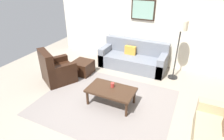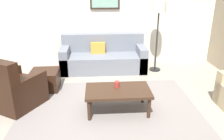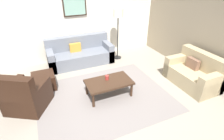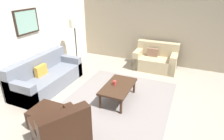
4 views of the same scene
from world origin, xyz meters
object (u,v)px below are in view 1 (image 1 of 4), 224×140
object	(u,v)px
couch_main	(134,58)
coffee_table	(111,91)
ottoman	(83,67)
armchair_leather	(56,71)
lamp_standing	(181,31)
cup	(112,85)
framed_artwork	(143,10)

from	to	relation	value
couch_main	coffee_table	distance (m)	2.10
ottoman	coffee_table	xyz separation A→B (m)	(1.44, -0.99, 0.16)
coffee_table	armchair_leather	bearing A→B (deg)	171.50
lamp_standing	ottoman	bearing A→B (deg)	-160.52
armchair_leather	couch_main	bearing A→B (deg)	47.23
couch_main	coffee_table	world-z (taller)	couch_main
cup	couch_main	bearing A→B (deg)	94.84
couch_main	framed_artwork	bearing A→B (deg)	79.63
armchair_leather	cup	bearing A→B (deg)	-5.62
lamp_standing	coffee_table	bearing A→B (deg)	-120.85
couch_main	ottoman	distance (m)	1.68
coffee_table	cup	bearing A→B (deg)	94.47
ottoman	framed_artwork	xyz separation A→B (m)	(1.33, 1.50, 1.57)
couch_main	armchair_leather	distance (m)	2.48
armchair_leather	lamp_standing	bearing A→B (deg)	28.45
armchair_leather	cup	distance (m)	1.87
coffee_table	framed_artwork	bearing A→B (deg)	92.39
framed_artwork	cup	bearing A→B (deg)	-87.70
cup	framed_artwork	xyz separation A→B (m)	(-0.10, 2.40, 1.31)
couch_main	coffee_table	bearing A→B (deg)	-85.17
cup	lamp_standing	world-z (taller)	lamp_standing
ottoman	lamp_standing	xyz separation A→B (m)	(2.57, 0.91, 1.21)
armchair_leather	ottoman	distance (m)	0.83
ottoman	coffee_table	size ratio (longest dim) A/B	0.51
ottoman	lamp_standing	bearing A→B (deg)	19.48
cup	lamp_standing	xyz separation A→B (m)	(1.14, 1.80, 0.94)
couch_main	cup	world-z (taller)	couch_main
coffee_table	lamp_standing	world-z (taller)	lamp_standing
couch_main	cup	size ratio (longest dim) A/B	19.41
couch_main	framed_artwork	distance (m)	1.53
armchair_leather	framed_artwork	distance (m)	3.18
couch_main	framed_artwork	size ratio (longest dim) A/B	2.83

